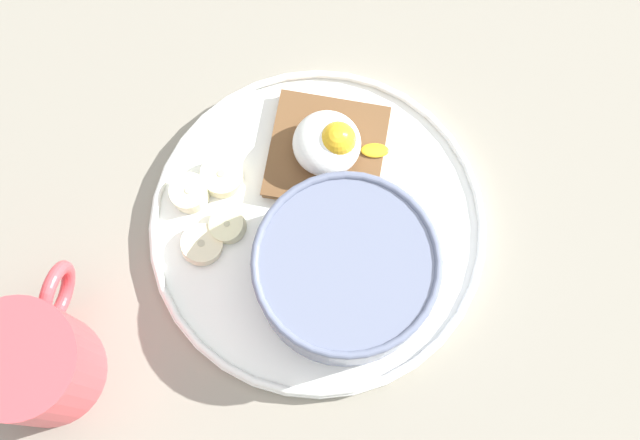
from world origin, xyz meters
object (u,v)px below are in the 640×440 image
(banana_slice_right, at_px, (192,193))
(coffee_mug, at_px, (37,362))
(poached_egg, at_px, (332,143))
(banana_slice_front, at_px, (230,223))
(banana_slice_left, at_px, (204,244))
(banana_slice_back, at_px, (224,176))
(toast_slice, at_px, (329,152))
(oatmeal_bowl, at_px, (348,271))

(banana_slice_right, distance_m, coffee_mug, 0.17)
(poached_egg, bearing_deg, coffee_mug, 127.95)
(banana_slice_front, relative_size, banana_slice_left, 0.69)
(coffee_mug, bearing_deg, banana_slice_left, -50.98)
(banana_slice_back, relative_size, banana_slice_right, 1.12)
(poached_egg, height_order, coffee_mug, coffee_mug)
(banana_slice_front, distance_m, banana_slice_right, 0.04)
(toast_slice, xyz_separation_m, banana_slice_left, (-0.07, 0.10, -0.00))
(banana_slice_left, bearing_deg, oatmeal_bowl, -103.90)
(toast_slice, distance_m, poached_egg, 0.02)
(toast_slice, height_order, banana_slice_left, banana_slice_left)
(banana_slice_right, bearing_deg, poached_egg, -73.30)
(oatmeal_bowl, height_order, banana_slice_front, oatmeal_bowl)
(banana_slice_front, height_order, coffee_mug, coffee_mug)
(oatmeal_bowl, distance_m, toast_slice, 0.10)
(coffee_mug, bearing_deg, poached_egg, -52.05)
(banana_slice_left, bearing_deg, toast_slice, -52.72)
(banana_slice_back, bearing_deg, banana_slice_right, 118.80)
(poached_egg, height_order, banana_slice_left, poached_egg)
(oatmeal_bowl, bearing_deg, banana_slice_right, 60.39)
(toast_slice, relative_size, banana_slice_left, 2.28)
(banana_slice_back, relative_size, coffee_mug, 0.40)
(banana_slice_back, xyz_separation_m, coffee_mug, (-0.15, 0.13, 0.03))
(banana_slice_left, distance_m, coffee_mug, 0.15)
(toast_slice, bearing_deg, oatmeal_bowl, -172.94)
(oatmeal_bowl, height_order, toast_slice, oatmeal_bowl)
(banana_slice_front, bearing_deg, oatmeal_bowl, -115.88)
(oatmeal_bowl, distance_m, banana_slice_front, 0.10)
(banana_slice_front, bearing_deg, toast_slice, -53.35)
(oatmeal_bowl, relative_size, coffee_mug, 1.16)
(banana_slice_front, height_order, banana_slice_back, same)
(coffee_mug, bearing_deg, banana_slice_front, -50.89)
(banana_slice_right, bearing_deg, toast_slice, -72.98)
(toast_slice, height_order, coffee_mug, coffee_mug)
(oatmeal_bowl, bearing_deg, banana_slice_back, 49.20)
(toast_slice, xyz_separation_m, coffee_mug, (-0.17, 0.21, 0.03))
(banana_slice_front, bearing_deg, banana_slice_back, 7.59)
(oatmeal_bowl, height_order, banana_slice_right, oatmeal_bowl)
(poached_egg, bearing_deg, toast_slice, 88.11)
(poached_egg, distance_m, banana_slice_left, 0.13)
(poached_egg, xyz_separation_m, banana_slice_front, (-0.06, 0.08, -0.02))
(toast_slice, relative_size, poached_egg, 1.38)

